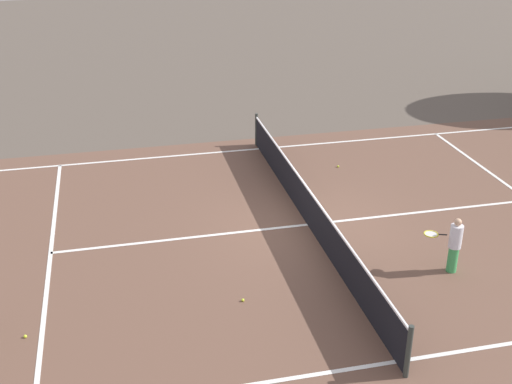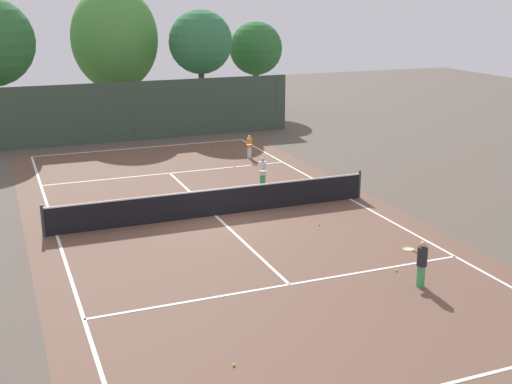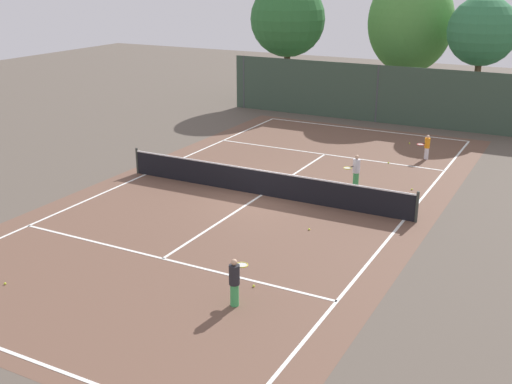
# 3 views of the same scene
# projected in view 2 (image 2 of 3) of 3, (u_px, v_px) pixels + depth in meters

# --- Properties ---
(ground_plane) EXTENTS (80.00, 80.00, 0.00)m
(ground_plane) POSITION_uv_depth(u_px,v_px,m) (215.00, 216.00, 23.80)
(ground_plane) COLOR brown
(court_surface) EXTENTS (13.00, 25.00, 0.01)m
(court_surface) POSITION_uv_depth(u_px,v_px,m) (215.00, 216.00, 23.80)
(court_surface) COLOR brown
(court_surface) RESTS_ON ground_plane
(tennis_net) EXTENTS (11.90, 0.10, 1.10)m
(tennis_net) POSITION_uv_depth(u_px,v_px,m) (215.00, 202.00, 23.66)
(tennis_net) COLOR #333833
(tennis_net) RESTS_ON ground_plane
(perimeter_fence) EXTENTS (18.00, 0.12, 3.20)m
(perimeter_fence) POSITION_uv_depth(u_px,v_px,m) (133.00, 111.00, 35.82)
(perimeter_fence) COLOR #384C3D
(perimeter_fence) RESTS_ON ground_plane
(tree_0) EXTENTS (3.77, 3.77, 6.87)m
(tree_0) POSITION_uv_depth(u_px,v_px,m) (201.00, 42.00, 39.14)
(tree_0) COLOR brown
(tree_0) RESTS_ON ground_plane
(tree_1) EXTENTS (5.15, 5.36, 8.24)m
(tree_1) POSITION_uv_depth(u_px,v_px,m) (115.00, 38.00, 39.65)
(tree_1) COLOR brown
(tree_1) RESTS_ON ground_plane
(tree_3) EXTENTS (3.46, 3.46, 6.04)m
(tree_3) POSITION_uv_depth(u_px,v_px,m) (256.00, 49.00, 43.42)
(tree_3) COLOR brown
(tree_3) RESTS_ON ground_plane
(player_0) EXTENTS (0.53, 0.87, 1.34)m
(player_0) POSITION_uv_depth(u_px,v_px,m) (263.00, 173.00, 26.84)
(player_0) COLOR #3FA559
(player_0) RESTS_ON ground_plane
(player_1) EXTENTS (0.52, 0.82, 1.13)m
(player_1) POSITION_uv_depth(u_px,v_px,m) (249.00, 146.00, 32.13)
(player_1) COLOR silver
(player_1) RESTS_ON ground_plane
(player_2) EXTENTS (0.40, 0.86, 1.30)m
(player_2) POSITION_uv_depth(u_px,v_px,m) (421.00, 263.00, 17.84)
(player_2) COLOR #3FA559
(player_2) RESTS_ON ground_plane
(tennis_ball_0) EXTENTS (0.07, 0.07, 0.07)m
(tennis_ball_0) POSITION_uv_depth(u_px,v_px,m) (396.00, 270.00, 18.97)
(tennis_ball_0) COLOR #CCE533
(tennis_ball_0) RESTS_ON ground_plane
(tennis_ball_1) EXTENTS (0.07, 0.07, 0.07)m
(tennis_ball_1) POSITION_uv_depth(u_px,v_px,m) (109.00, 210.00, 24.38)
(tennis_ball_1) COLOR #CCE533
(tennis_ball_1) RESTS_ON ground_plane
(tennis_ball_2) EXTENTS (0.07, 0.07, 0.07)m
(tennis_ball_2) POSITION_uv_depth(u_px,v_px,m) (300.00, 179.00, 28.43)
(tennis_ball_2) COLOR #CCE533
(tennis_ball_2) RESTS_ON ground_plane
(tennis_ball_3) EXTENTS (0.07, 0.07, 0.07)m
(tennis_ball_3) POSITION_uv_depth(u_px,v_px,m) (208.00, 150.00, 33.88)
(tennis_ball_3) COLOR #CCE533
(tennis_ball_3) RESTS_ON ground_plane
(tennis_ball_4) EXTENTS (0.07, 0.07, 0.07)m
(tennis_ball_4) POSITION_uv_depth(u_px,v_px,m) (319.00, 225.00, 22.76)
(tennis_ball_4) COLOR #CCE533
(tennis_ball_4) RESTS_ON ground_plane
(tennis_ball_5) EXTENTS (0.07, 0.07, 0.07)m
(tennis_ball_5) POSITION_uv_depth(u_px,v_px,m) (234.00, 166.00, 30.56)
(tennis_ball_5) COLOR #CCE533
(tennis_ball_5) RESTS_ON ground_plane
(tennis_ball_6) EXTENTS (0.07, 0.07, 0.07)m
(tennis_ball_6) POSITION_uv_depth(u_px,v_px,m) (234.00, 365.00, 14.10)
(tennis_ball_6) COLOR #CCE533
(tennis_ball_6) RESTS_ON ground_plane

